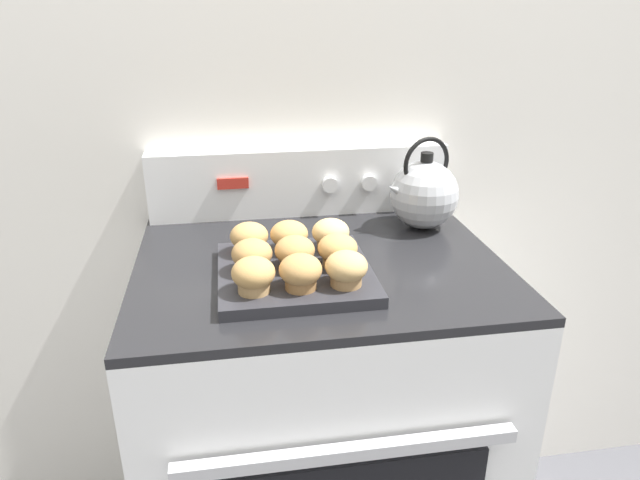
{
  "coord_description": "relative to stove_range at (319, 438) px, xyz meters",
  "views": [
    {
      "loc": [
        -0.17,
        -0.72,
        1.41
      ],
      "look_at": [
        -0.01,
        0.24,
        1.0
      ],
      "focal_mm": 32.0,
      "sensor_mm": 36.0,
      "label": 1
    }
  ],
  "objects": [
    {
      "name": "wall_back",
      "position": [
        0.0,
        0.33,
        0.74
      ],
      "size": [
        8.0,
        0.05,
        2.4
      ],
      "color": "white",
      "rests_on": "ground_plane"
    },
    {
      "name": "stove_range",
      "position": [
        0.0,
        0.0,
        0.0
      ],
      "size": [
        0.73,
        0.64,
        0.93
      ],
      "color": "white",
      "rests_on": "ground_plane"
    },
    {
      "name": "control_panel",
      "position": [
        0.0,
        0.27,
        0.54
      ],
      "size": [
        0.72,
        0.07,
        0.16
      ],
      "color": "white",
      "rests_on": "stove_range"
    },
    {
      "name": "muffin_pan",
      "position": [
        -0.06,
        -0.08,
        0.47
      ],
      "size": [
        0.28,
        0.28,
        0.02
      ],
      "color": "#28282D",
      "rests_on": "stove_range"
    },
    {
      "name": "muffin_r0_c0",
      "position": [
        -0.14,
        -0.16,
        0.52
      ],
      "size": [
        0.07,
        0.07,
        0.06
      ],
      "color": "tan",
      "rests_on": "muffin_pan"
    },
    {
      "name": "muffin_r0_c1",
      "position": [
        -0.06,
        -0.16,
        0.52
      ],
      "size": [
        0.07,
        0.07,
        0.06
      ],
      "color": "olive",
      "rests_on": "muffin_pan"
    },
    {
      "name": "muffin_r0_c2",
      "position": [
        0.02,
        -0.16,
        0.52
      ],
      "size": [
        0.07,
        0.07,
        0.06
      ],
      "color": "#A37A4C",
      "rests_on": "muffin_pan"
    },
    {
      "name": "muffin_r1_c0",
      "position": [
        -0.14,
        -0.08,
        0.52
      ],
      "size": [
        0.07,
        0.07,
        0.06
      ],
      "color": "#A37A4C",
      "rests_on": "muffin_pan"
    },
    {
      "name": "muffin_r1_c1",
      "position": [
        -0.06,
        -0.08,
        0.52
      ],
      "size": [
        0.07,
        0.07,
        0.06
      ],
      "color": "olive",
      "rests_on": "muffin_pan"
    },
    {
      "name": "muffin_r1_c2",
      "position": [
        0.02,
        -0.08,
        0.52
      ],
      "size": [
        0.07,
        0.07,
        0.06
      ],
      "color": "tan",
      "rests_on": "muffin_pan"
    },
    {
      "name": "muffin_r2_c0",
      "position": [
        -0.14,
        0.0,
        0.52
      ],
      "size": [
        0.07,
        0.07,
        0.06
      ],
      "color": "tan",
      "rests_on": "muffin_pan"
    },
    {
      "name": "muffin_r2_c1",
      "position": [
        -0.06,
        0.0,
        0.52
      ],
      "size": [
        0.07,
        0.07,
        0.06
      ],
      "color": "tan",
      "rests_on": "muffin_pan"
    },
    {
      "name": "muffin_r2_c2",
      "position": [
        0.02,
        -0.0,
        0.52
      ],
      "size": [
        0.07,
        0.07,
        0.06
      ],
      "color": "#A37A4C",
      "rests_on": "muffin_pan"
    },
    {
      "name": "tea_kettle",
      "position": [
        0.26,
        0.14,
        0.54
      ],
      "size": [
        0.18,
        0.16,
        0.21
      ],
      "color": "#ADAFB5",
      "rests_on": "stove_range"
    }
  ]
}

